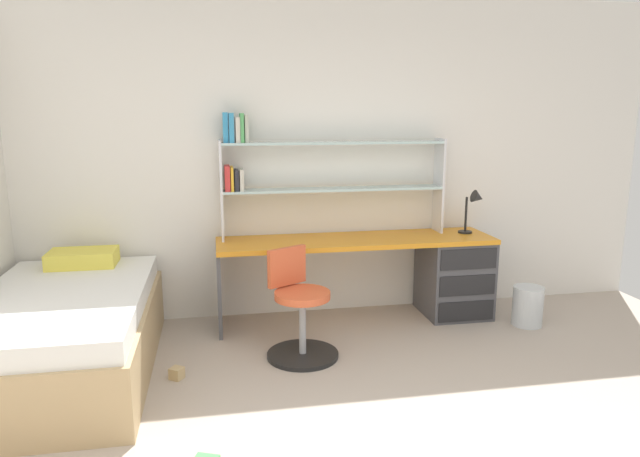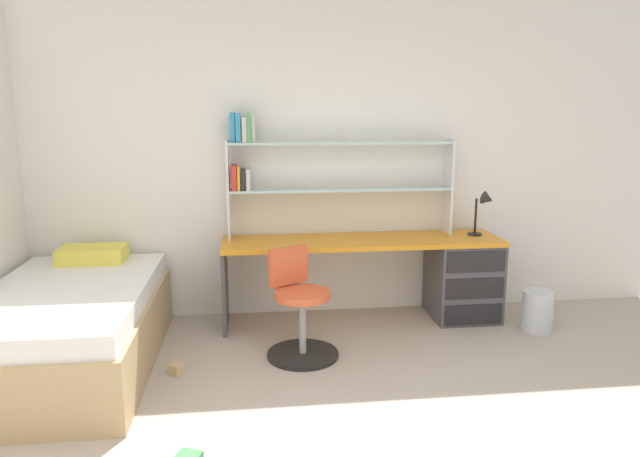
{
  "view_description": "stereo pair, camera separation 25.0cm",
  "coord_description": "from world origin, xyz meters",
  "px_view_note": "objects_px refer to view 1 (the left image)",
  "views": [
    {
      "loc": [
        -0.91,
        -2.08,
        1.74
      ],
      "look_at": [
        -0.21,
        1.71,
        0.95
      ],
      "focal_mm": 31.87,
      "sensor_mm": 36.0,
      "label": 1
    },
    {
      "loc": [
        -0.67,
        -2.12,
        1.74
      ],
      "look_at": [
        -0.21,
        1.71,
        0.95
      ],
      "focal_mm": 31.87,
      "sensor_mm": 36.0,
      "label": 2
    }
  ],
  "objects_px": {
    "desk_lamp": "(475,205)",
    "waste_bin": "(528,306)",
    "bookshelf_hutch": "(304,166)",
    "toy_block_natural_2": "(177,373)",
    "desk": "(427,270)",
    "swivel_chair": "(300,315)",
    "bed_platform": "(65,334)"
  },
  "relations": [
    {
      "from": "desk_lamp",
      "to": "waste_bin",
      "type": "height_order",
      "value": "desk_lamp"
    },
    {
      "from": "bookshelf_hutch",
      "to": "waste_bin",
      "type": "height_order",
      "value": "bookshelf_hutch"
    },
    {
      "from": "waste_bin",
      "to": "toy_block_natural_2",
      "type": "relative_size",
      "value": 4.18
    },
    {
      "from": "bookshelf_hutch",
      "to": "waste_bin",
      "type": "bearing_deg",
      "value": -16.92
    },
    {
      "from": "desk",
      "to": "waste_bin",
      "type": "relative_size",
      "value": 7.03
    },
    {
      "from": "bookshelf_hutch",
      "to": "waste_bin",
      "type": "relative_size",
      "value": 5.76
    },
    {
      "from": "swivel_chair",
      "to": "toy_block_natural_2",
      "type": "distance_m",
      "value": 0.93
    },
    {
      "from": "bed_platform",
      "to": "waste_bin",
      "type": "xyz_separation_m",
      "value": [
        3.55,
        0.27,
        -0.13
      ]
    },
    {
      "from": "desk",
      "to": "bed_platform",
      "type": "xyz_separation_m",
      "value": [
        -2.8,
        -0.65,
        -0.12
      ]
    },
    {
      "from": "swivel_chair",
      "to": "desk",
      "type": "bearing_deg",
      "value": 27.88
    },
    {
      "from": "desk",
      "to": "bed_platform",
      "type": "bearing_deg",
      "value": -166.93
    },
    {
      "from": "bookshelf_hutch",
      "to": "swivel_chair",
      "type": "height_order",
      "value": "bookshelf_hutch"
    },
    {
      "from": "waste_bin",
      "to": "desk_lamp",
      "type": "bearing_deg",
      "value": 130.9
    },
    {
      "from": "swivel_chair",
      "to": "bed_platform",
      "type": "height_order",
      "value": "swivel_chair"
    },
    {
      "from": "waste_bin",
      "to": "toy_block_natural_2",
      "type": "distance_m",
      "value": 2.86
    },
    {
      "from": "desk_lamp",
      "to": "toy_block_natural_2",
      "type": "xyz_separation_m",
      "value": [
        -2.49,
        -0.86,
        -0.93
      ]
    },
    {
      "from": "desk_lamp",
      "to": "bed_platform",
      "type": "relative_size",
      "value": 0.2
    },
    {
      "from": "waste_bin",
      "to": "bookshelf_hutch",
      "type": "bearing_deg",
      "value": 163.08
    },
    {
      "from": "bookshelf_hutch",
      "to": "bed_platform",
      "type": "relative_size",
      "value": 1.0
    },
    {
      "from": "bookshelf_hutch",
      "to": "bed_platform",
      "type": "height_order",
      "value": "bookshelf_hutch"
    },
    {
      "from": "waste_bin",
      "to": "toy_block_natural_2",
      "type": "height_order",
      "value": "waste_bin"
    },
    {
      "from": "desk",
      "to": "desk_lamp",
      "type": "relative_size",
      "value": 6.03
    },
    {
      "from": "desk_lamp",
      "to": "bookshelf_hutch",
      "type": "bearing_deg",
      "value": 173.75
    },
    {
      "from": "toy_block_natural_2",
      "to": "bookshelf_hutch",
      "type": "bearing_deg",
      "value": 44.73
    },
    {
      "from": "bookshelf_hutch",
      "to": "toy_block_natural_2",
      "type": "bearing_deg",
      "value": -135.27
    },
    {
      "from": "bookshelf_hutch",
      "to": "desk_lamp",
      "type": "relative_size",
      "value": 4.94
    },
    {
      "from": "desk",
      "to": "bed_platform",
      "type": "height_order",
      "value": "desk"
    },
    {
      "from": "bed_platform",
      "to": "swivel_chair",
      "type": "bearing_deg",
      "value": 0.44
    },
    {
      "from": "bed_platform",
      "to": "bookshelf_hutch",
      "type": "bearing_deg",
      "value": 24.85
    },
    {
      "from": "desk",
      "to": "bookshelf_hutch",
      "type": "distance_m",
      "value": 1.39
    },
    {
      "from": "waste_bin",
      "to": "toy_block_natural_2",
      "type": "bearing_deg",
      "value": -170.41
    },
    {
      "from": "bookshelf_hutch",
      "to": "waste_bin",
      "type": "xyz_separation_m",
      "value": [
        1.79,
        -0.54,
        -1.15
      ]
    }
  ]
}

